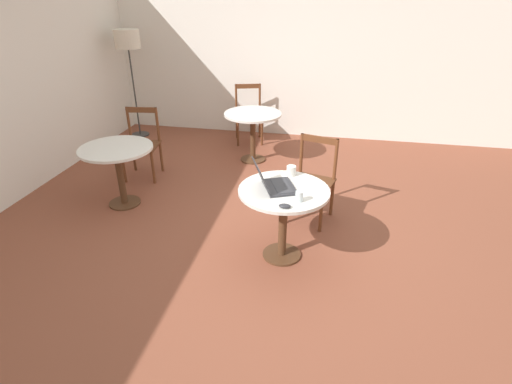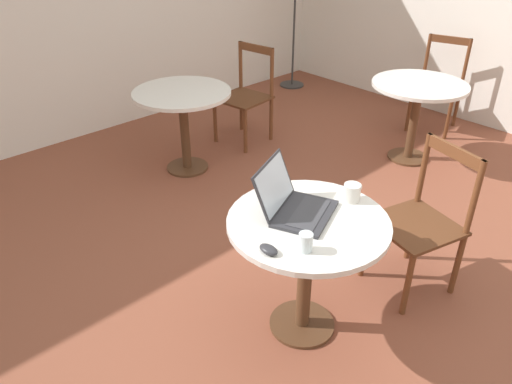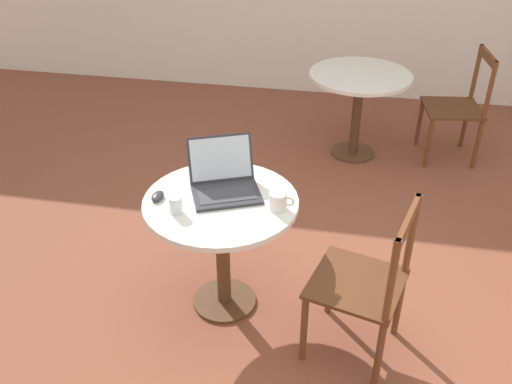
{
  "view_description": "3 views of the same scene",
  "coord_description": "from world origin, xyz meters",
  "px_view_note": "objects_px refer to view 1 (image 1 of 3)",
  "views": [
    {
      "loc": [
        -3.44,
        -0.45,
        2.31
      ],
      "look_at": [
        -0.29,
        0.18,
        0.65
      ],
      "focal_mm": 28.0,
      "sensor_mm": 36.0,
      "label": 1
    },
    {
      "loc": [
        -1.9,
        -1.39,
        2.09
      ],
      "look_at": [
        -0.26,
        0.36,
        0.66
      ],
      "focal_mm": 35.0,
      "sensor_mm": 36.0,
      "label": 2
    },
    {
      "loc": [
        0.33,
        -2.47,
        2.34
      ],
      "look_at": [
        -0.2,
        0.3,
        0.54
      ],
      "focal_mm": 40.0,
      "sensor_mm": 36.0,
      "label": 3
    }
  ],
  "objects_px": {
    "drinking_glass": "(299,196)",
    "chair_near_right": "(312,181)",
    "chair_far_right": "(142,144)",
    "laptop": "(274,183)",
    "cafe_table_near": "(284,203)",
    "mouse": "(285,206)",
    "cafe_table_mid": "(253,122)",
    "floor_lamp": "(128,44)",
    "mug": "(291,171)",
    "cafe_table_far": "(117,159)",
    "chair_mid_right": "(249,114)"
  },
  "relations": [
    {
      "from": "cafe_table_far",
      "to": "mouse",
      "type": "height_order",
      "value": "mouse"
    },
    {
      "from": "laptop",
      "to": "mouse",
      "type": "xyz_separation_m",
      "value": [
        -0.32,
        -0.14,
        -0.04
      ]
    },
    {
      "from": "cafe_table_far",
      "to": "chair_mid_right",
      "type": "distance_m",
      "value": 2.63
    },
    {
      "from": "cafe_table_mid",
      "to": "chair_near_right",
      "type": "distance_m",
      "value": 1.77
    },
    {
      "from": "floor_lamp",
      "to": "cafe_table_far",
      "type": "bearing_deg",
      "value": -158.35
    },
    {
      "from": "cafe_table_far",
      "to": "mug",
      "type": "xyz_separation_m",
      "value": [
        -0.34,
        -2.0,
        0.18
      ]
    },
    {
      "from": "cafe_table_mid",
      "to": "floor_lamp",
      "type": "relative_size",
      "value": 0.48
    },
    {
      "from": "chair_mid_right",
      "to": "mug",
      "type": "height_order",
      "value": "chair_mid_right"
    },
    {
      "from": "cafe_table_mid",
      "to": "mug",
      "type": "distance_m",
      "value": 2.11
    },
    {
      "from": "chair_near_right",
      "to": "cafe_table_near",
      "type": "bearing_deg",
      "value": 164.93
    },
    {
      "from": "floor_lamp",
      "to": "mug",
      "type": "bearing_deg",
      "value": -132.31
    },
    {
      "from": "cafe_table_far",
      "to": "laptop",
      "type": "xyz_separation_m",
      "value": [
        -0.65,
        -1.88,
        0.19
      ]
    },
    {
      "from": "cafe_table_mid",
      "to": "floor_lamp",
      "type": "bearing_deg",
      "value": 71.84
    },
    {
      "from": "floor_lamp",
      "to": "mouse",
      "type": "relative_size",
      "value": 17.14
    },
    {
      "from": "chair_near_right",
      "to": "chair_far_right",
      "type": "distance_m",
      "value": 2.39
    },
    {
      "from": "cafe_table_near",
      "to": "cafe_table_mid",
      "type": "bearing_deg",
      "value": 18.35
    },
    {
      "from": "chair_far_right",
      "to": "mouse",
      "type": "xyz_separation_m",
      "value": [
        -1.78,
        -2.13,
        0.28
      ]
    },
    {
      "from": "cafe_table_near",
      "to": "mouse",
      "type": "bearing_deg",
      "value": -171.2
    },
    {
      "from": "mug",
      "to": "chair_near_right",
      "type": "bearing_deg",
      "value": -21.3
    },
    {
      "from": "cafe_table_near",
      "to": "chair_far_right",
      "type": "bearing_deg",
      "value": 55.09
    },
    {
      "from": "cafe_table_mid",
      "to": "laptop",
      "type": "xyz_separation_m",
      "value": [
        -2.27,
        -0.66,
        0.19
      ]
    },
    {
      "from": "chair_near_right",
      "to": "chair_mid_right",
      "type": "xyz_separation_m",
      "value": [
        2.3,
        1.2,
        0.0
      ]
    },
    {
      "from": "mug",
      "to": "floor_lamp",
      "type": "bearing_deg",
      "value": 47.69
    },
    {
      "from": "cafe_table_near",
      "to": "cafe_table_far",
      "type": "bearing_deg",
      "value": 71.76
    },
    {
      "from": "cafe_table_near",
      "to": "drinking_glass",
      "type": "distance_m",
      "value": 0.3
    },
    {
      "from": "laptop",
      "to": "chair_near_right",
      "type": "bearing_deg",
      "value": -21.31
    },
    {
      "from": "cafe_table_near",
      "to": "chair_far_right",
      "type": "distance_m",
      "value": 2.54
    },
    {
      "from": "cafe_table_mid",
      "to": "chair_far_right",
      "type": "bearing_deg",
      "value": 121.33
    },
    {
      "from": "chair_near_right",
      "to": "drinking_glass",
      "type": "height_order",
      "value": "chair_near_right"
    },
    {
      "from": "cafe_table_near",
      "to": "mouse",
      "type": "relative_size",
      "value": 8.14
    },
    {
      "from": "floor_lamp",
      "to": "mouse",
      "type": "bearing_deg",
      "value": -138.17
    },
    {
      "from": "chair_far_right",
      "to": "cafe_table_mid",
      "type": "bearing_deg",
      "value": -58.67
    },
    {
      "from": "drinking_glass",
      "to": "chair_near_right",
      "type": "bearing_deg",
      "value": -3.42
    },
    {
      "from": "laptop",
      "to": "chair_far_right",
      "type": "bearing_deg",
      "value": 53.82
    },
    {
      "from": "cafe_table_near",
      "to": "floor_lamp",
      "type": "distance_m",
      "value": 4.25
    },
    {
      "from": "cafe_table_near",
      "to": "cafe_table_mid",
      "type": "xyz_separation_m",
      "value": [
        2.26,
        0.75,
        0.0
      ]
    },
    {
      "from": "cafe_table_near",
      "to": "drinking_glass",
      "type": "bearing_deg",
      "value": -141.69
    },
    {
      "from": "cafe_table_near",
      "to": "chair_near_right",
      "type": "distance_m",
      "value": 0.82
    },
    {
      "from": "chair_far_right",
      "to": "chair_near_right",
      "type": "bearing_deg",
      "value": -106.4
    },
    {
      "from": "cafe_table_far",
      "to": "chair_near_right",
      "type": "xyz_separation_m",
      "value": [
        0.13,
        -2.19,
        -0.13
      ]
    },
    {
      "from": "chair_far_right",
      "to": "laptop",
      "type": "xyz_separation_m",
      "value": [
        -1.45,
        -1.99,
        0.32
      ]
    },
    {
      "from": "cafe_table_mid",
      "to": "chair_far_right",
      "type": "xyz_separation_m",
      "value": [
        -0.81,
        1.33,
        -0.13
      ]
    },
    {
      "from": "mouse",
      "to": "chair_near_right",
      "type": "bearing_deg",
      "value": -8.23
    },
    {
      "from": "cafe_table_far",
      "to": "chair_far_right",
      "type": "bearing_deg",
      "value": 7.49
    },
    {
      "from": "floor_lamp",
      "to": "cafe_table_near",
      "type": "bearing_deg",
      "value": -135.69
    },
    {
      "from": "chair_near_right",
      "to": "chair_mid_right",
      "type": "height_order",
      "value": "same"
    },
    {
      "from": "chair_near_right",
      "to": "mouse",
      "type": "height_order",
      "value": "chair_near_right"
    },
    {
      "from": "chair_far_right",
      "to": "drinking_glass",
      "type": "relative_size",
      "value": 10.04
    },
    {
      "from": "cafe_table_mid",
      "to": "chair_far_right",
      "type": "distance_m",
      "value": 1.56
    },
    {
      "from": "chair_mid_right",
      "to": "drinking_glass",
      "type": "bearing_deg",
      "value": -160.78
    }
  ]
}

